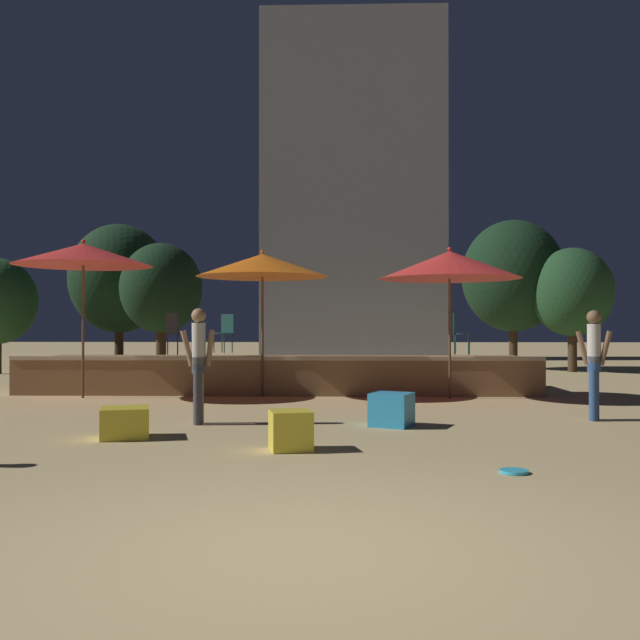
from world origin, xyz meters
The scene contains 19 objects.
ground_plane centered at (0.00, 0.00, 0.00)m, with size 120.00×120.00×0.00m, color tan.
wooden_deck centered at (-1.10, 11.26, 0.37)m, with size 10.95×2.76×0.81m.
patio_umbrella_0 centered at (-4.89, 9.47, 2.86)m, with size 2.72×2.72×3.16m.
patio_umbrella_1 centered at (2.39, 9.53, 2.63)m, with size 2.80×2.80×2.99m.
patio_umbrella_2 centered at (-1.35, 9.86, 2.66)m, with size 2.70×2.70×2.98m.
cube_seat_0 centered at (-0.32, 3.63, 0.23)m, with size 0.56×0.56×0.45m.
cube_seat_1 centered at (-2.50, 4.46, 0.20)m, with size 0.73×0.73×0.39m.
cube_seat_2 centered at (0.98, 5.64, 0.24)m, with size 0.70×0.70×0.47m.
person_2 centered at (4.09, 6.36, 0.90)m, with size 0.51×0.30×1.67m.
person_4 centered at (-1.82, 5.77, 0.91)m, with size 0.51×0.29×1.69m.
bistro_chair_0 centered at (-3.34, 10.70, 1.36)m, with size 0.47×0.47×0.90m.
bistro_chair_1 centered at (-2.45, 12.00, 1.36)m, with size 0.46×0.46×0.90m.
bistro_chair_2 centered at (2.80, 11.13, 1.36)m, with size 0.42×0.42×0.90m.
frisbee_disc centered at (1.94, 2.41, 0.02)m, with size 0.28×0.28×0.03m.
background_tree_0 centered at (7.48, 17.97, 2.49)m, with size 2.52×2.52×3.89m.
background_tree_1 centered at (-6.80, 17.80, 2.94)m, with size 3.14×3.14×4.67m.
background_tree_3 centered at (5.94, 19.24, 3.10)m, with size 3.37×3.37×4.96m.
background_tree_4 centered at (-4.83, 15.35, 2.50)m, with size 2.31×2.31×3.78m.
distant_building centered at (0.74, 26.73, 7.48)m, with size 7.94×3.05×14.96m.
Camera 1 is at (0.27, -4.56, 1.42)m, focal length 40.00 mm.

